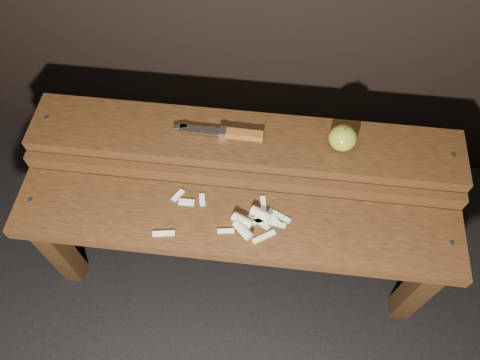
# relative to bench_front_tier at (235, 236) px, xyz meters

# --- Properties ---
(ground) EXTENTS (60.00, 60.00, 0.00)m
(ground) POSITION_rel_bench_front_tier_xyz_m (0.00, 0.06, -0.35)
(ground) COLOR black
(bench_front_tier) EXTENTS (1.20, 0.20, 0.42)m
(bench_front_tier) POSITION_rel_bench_front_tier_xyz_m (0.00, 0.00, 0.00)
(bench_front_tier) COLOR black
(bench_front_tier) RESTS_ON ground
(bench_rear_tier) EXTENTS (1.20, 0.21, 0.50)m
(bench_rear_tier) POSITION_rel_bench_front_tier_xyz_m (0.00, 0.23, 0.06)
(bench_rear_tier) COLOR black
(bench_rear_tier) RESTS_ON ground
(apple) EXTENTS (0.08, 0.08, 0.08)m
(apple) POSITION_rel_bench_front_tier_xyz_m (0.26, 0.23, 0.18)
(apple) COLOR olive
(apple) RESTS_ON bench_rear_tier
(knife) EXTENTS (0.25, 0.03, 0.02)m
(knife) POSITION_rel_bench_front_tier_xyz_m (-0.03, 0.23, 0.16)
(knife) COLOR brown
(knife) RESTS_ON bench_rear_tier
(apple_scraps) EXTENTS (0.36, 0.15, 0.03)m
(apple_scraps) POSITION_rel_bench_front_tier_xyz_m (0.02, 0.01, 0.08)
(apple_scraps) COLOR beige
(apple_scraps) RESTS_ON bench_front_tier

